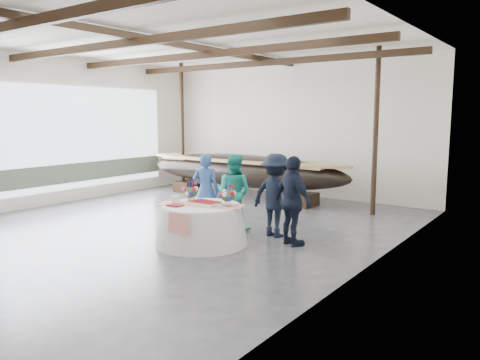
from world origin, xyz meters
The scene contains 14 objects.
floor centered at (0.00, 0.00, 0.00)m, with size 10.00×12.00×0.01m, color #3D3D42.
wall_back centered at (0.00, 6.00, 2.25)m, with size 10.00×0.02×4.50m, color silver.
wall_left centered at (-5.00, 0.00, 2.25)m, with size 0.02×12.00×4.50m, color silver.
wall_right centered at (5.00, 0.00, 2.25)m, with size 0.02×12.00×4.50m, color silver.
ceiling centered at (0.00, 0.00, 4.50)m, with size 10.00×12.00×0.01m, color white.
pavilion_structure centered at (0.00, 0.75, 4.00)m, with size 9.80×11.76×4.50m.
open_bay centered at (-4.95, 1.00, 1.83)m, with size 0.03×7.00×3.20m.
longboat_display centered at (-0.95, 4.30, 0.92)m, with size 7.69×1.54×1.44m.
banquet_table centered at (1.58, -0.65, 0.42)m, with size 1.96×1.96×0.84m.
tabletop_items centered at (1.55, -0.50, 0.99)m, with size 1.89×1.19×0.40m.
guest_woman_blue centered at (0.63, 0.64, 0.90)m, with size 0.65×0.43×1.79m, color #2B4889.
guest_woman_teal centered at (1.40, 0.74, 0.91)m, with size 0.88×0.69×1.81m, color teal.
guest_man_left centered at (2.51, 0.82, 0.93)m, with size 1.21×0.69×1.87m, color black.
guest_man_right centered at (3.20, 0.38, 0.94)m, with size 1.10×0.46×1.88m, color black.
Camera 1 is at (7.88, -8.00, 2.72)m, focal length 35.00 mm.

